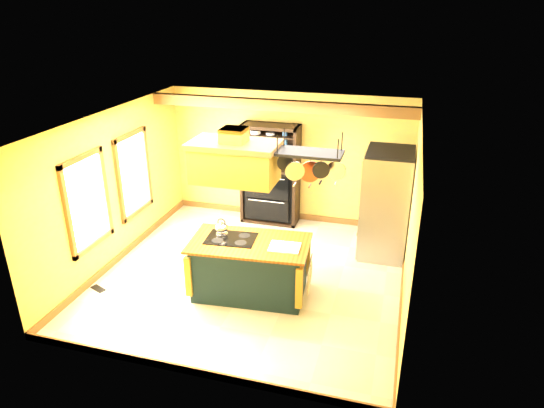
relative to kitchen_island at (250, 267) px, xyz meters
The scene contains 15 objects.
floor 0.71m from the kitchen_island, 104.57° to the left, with size 5.00×5.00×0.00m, color beige.
ceiling 2.29m from the kitchen_island, 104.57° to the left, with size 5.00×5.00×0.00m, color white.
wall_back 3.15m from the kitchen_island, 92.55° to the left, with size 5.00×0.02×2.70m, color #D89F4F.
wall_front 2.17m from the kitchen_island, 93.88° to the right, with size 5.00×0.02×2.70m, color #D89F4F.
wall_left 2.83m from the kitchen_island, 168.88° to the left, with size 0.02×5.00×2.70m, color #D89F4F.
wall_right 2.58m from the kitchen_island, 12.35° to the left, with size 0.02×5.00×2.70m, color #D89F4F.
ceiling_beam 3.07m from the kitchen_island, 93.47° to the left, with size 5.00×0.15×0.20m, color brown.
window_near 2.78m from the kitchen_island, behind, with size 0.06×1.06×1.56m.
window_far 2.98m from the kitchen_island, 156.73° to the left, with size 0.06×1.06×1.56m.
kitchen_island is the anchor object (origin of this frame).
range_hood 1.77m from the kitchen_island, behind, with size 1.30×0.73×0.80m.
pot_rack 2.06m from the kitchen_island, ahead, with size 0.99×0.46×0.73m.
refrigerator 2.79m from the kitchen_island, 45.54° to the left, with size 0.84×0.99×1.94m.
hutch 2.85m from the kitchen_island, 99.25° to the left, with size 1.18×0.54×2.09m.
floor_register 2.55m from the kitchen_island, 166.57° to the right, with size 0.28×0.12×0.01m, color black.
Camera 1 is at (2.29, -6.82, 4.38)m, focal length 32.00 mm.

